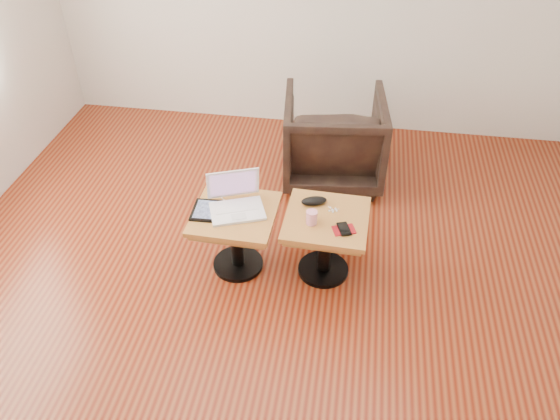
# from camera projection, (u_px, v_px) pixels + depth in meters

# --- Properties ---
(room_shell) EXTENTS (4.52, 4.52, 2.71)m
(room_shell) POSITION_uv_depth(u_px,v_px,m) (266.00, 106.00, 2.57)
(room_shell) COLOR #5F170A
(room_shell) RESTS_ON ground
(side_table_left) EXTENTS (0.52, 0.52, 0.46)m
(side_table_left) POSITION_uv_depth(u_px,v_px,m) (236.00, 226.00, 3.44)
(side_table_left) COLOR black
(side_table_left) RESTS_ON ground
(side_table_right) EXTENTS (0.53, 0.53, 0.46)m
(side_table_right) POSITION_uv_depth(u_px,v_px,m) (326.00, 231.00, 3.40)
(side_table_right) COLOR black
(side_table_right) RESTS_ON ground
(laptop) EXTENTS (0.40, 0.37, 0.23)m
(laptop) POSITION_uv_depth(u_px,v_px,m) (236.00, 202.00, 3.37)
(laptop) COLOR white
(laptop) RESTS_ON side_table_left
(tablet) EXTENTS (0.18, 0.22, 0.02)m
(tablet) POSITION_uv_depth(u_px,v_px,m) (206.00, 210.00, 3.37)
(tablet) COLOR black
(tablet) RESTS_ON side_table_left
(charging_adapter) EXTENTS (0.04, 0.04, 0.02)m
(charging_adapter) POSITION_uv_depth(u_px,v_px,m) (213.00, 189.00, 3.53)
(charging_adapter) COLOR white
(charging_adapter) RESTS_ON side_table_left
(glasses_case) EXTENTS (0.18, 0.12, 0.05)m
(glasses_case) POSITION_uv_depth(u_px,v_px,m) (314.00, 201.00, 3.41)
(glasses_case) COLOR black
(glasses_case) RESTS_ON side_table_right
(striped_cup) EXTENTS (0.08, 0.08, 0.09)m
(striped_cup) POSITION_uv_depth(u_px,v_px,m) (312.00, 217.00, 3.26)
(striped_cup) COLOR #E1346E
(striped_cup) RESTS_ON side_table_right
(earbuds_tangle) EXTENTS (0.07, 0.05, 0.01)m
(earbuds_tangle) POSITION_uv_depth(u_px,v_px,m) (333.00, 210.00, 3.37)
(earbuds_tangle) COLOR white
(earbuds_tangle) RESTS_ON side_table_right
(phone_on_sleeve) EXTENTS (0.15, 0.13, 0.02)m
(phone_on_sleeve) POSITION_uv_depth(u_px,v_px,m) (344.00, 229.00, 3.23)
(phone_on_sleeve) COLOR maroon
(phone_on_sleeve) RESTS_ON side_table_right
(armchair) EXTENTS (0.84, 0.86, 0.71)m
(armchair) POSITION_uv_depth(u_px,v_px,m) (333.00, 139.00, 4.24)
(armchair) COLOR black
(armchair) RESTS_ON ground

